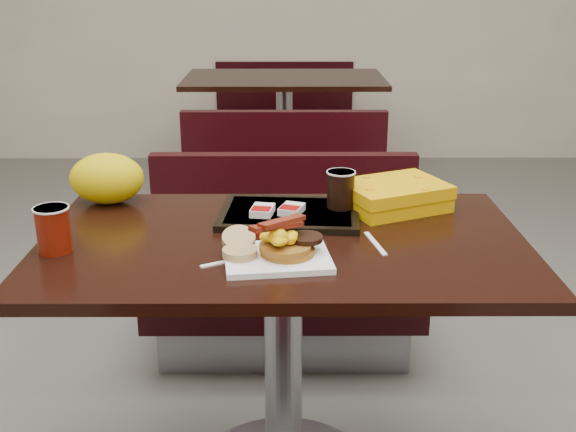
{
  "coord_description": "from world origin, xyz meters",
  "views": [
    {
      "loc": [
        0.01,
        -1.58,
        1.39
      ],
      "look_at": [
        0.01,
        -0.03,
        0.82
      ],
      "focal_mm": 42.98,
      "sensor_mm": 36.0,
      "label": 1
    }
  ],
  "objects_px": {
    "hashbrown_sleeve_right": "(292,209)",
    "tray": "(289,214)",
    "pancake_stack": "(288,249)",
    "table_far": "(284,138)",
    "coffee_cup_near": "(53,229)",
    "table_near": "(283,369)",
    "bench_far_s": "(284,172)",
    "paper_bag": "(107,178)",
    "clamshell": "(394,196)",
    "bench_far_n": "(284,117)",
    "bench_near_n": "(284,266)",
    "hashbrown_sleeve_left": "(262,210)",
    "fork": "(219,263)",
    "coffee_cup_far": "(341,190)",
    "platter": "(277,258)",
    "knife": "(375,243)"
  },
  "relations": [
    {
      "from": "pancake_stack",
      "to": "knife",
      "type": "height_order",
      "value": "pancake_stack"
    },
    {
      "from": "table_near",
      "to": "coffee_cup_near",
      "type": "relative_size",
      "value": 10.99
    },
    {
      "from": "table_far",
      "to": "paper_bag",
      "type": "distance_m",
      "value": 2.42
    },
    {
      "from": "table_far",
      "to": "hashbrown_sleeve_left",
      "type": "bearing_deg",
      "value": -91.27
    },
    {
      "from": "pancake_stack",
      "to": "clamshell",
      "type": "bearing_deg",
      "value": 50.15
    },
    {
      "from": "pancake_stack",
      "to": "tray",
      "type": "relative_size",
      "value": 0.34
    },
    {
      "from": "paper_bag",
      "to": "tray",
      "type": "bearing_deg",
      "value": -13.05
    },
    {
      "from": "table_near",
      "to": "bench_far_s",
      "type": "distance_m",
      "value": 1.9
    },
    {
      "from": "platter",
      "to": "clamshell",
      "type": "height_order",
      "value": "clamshell"
    },
    {
      "from": "tray",
      "to": "paper_bag",
      "type": "bearing_deg",
      "value": 171.09
    },
    {
      "from": "bench_near_n",
      "to": "hashbrown_sleeve_left",
      "type": "distance_m",
      "value": 0.71
    },
    {
      "from": "table_near",
      "to": "pancake_stack",
      "type": "distance_m",
      "value": 0.42
    },
    {
      "from": "hashbrown_sleeve_right",
      "to": "tray",
      "type": "bearing_deg",
      "value": 127.16
    },
    {
      "from": "hashbrown_sleeve_left",
      "to": "table_far",
      "type": "bearing_deg",
      "value": 98.69
    },
    {
      "from": "table_near",
      "to": "coffee_cup_far",
      "type": "distance_m",
      "value": 0.5
    },
    {
      "from": "tray",
      "to": "clamshell",
      "type": "distance_m",
      "value": 0.3
    },
    {
      "from": "pancake_stack",
      "to": "coffee_cup_far",
      "type": "bearing_deg",
      "value": 65.23
    },
    {
      "from": "platter",
      "to": "bench_far_s",
      "type": "bearing_deg",
      "value": 82.6
    },
    {
      "from": "table_near",
      "to": "bench_near_n",
      "type": "distance_m",
      "value": 0.7
    },
    {
      "from": "hashbrown_sleeve_right",
      "to": "clamshell",
      "type": "height_order",
      "value": "clamshell"
    },
    {
      "from": "coffee_cup_near",
      "to": "clamshell",
      "type": "relative_size",
      "value": 0.41
    },
    {
      "from": "knife",
      "to": "hashbrown_sleeve_right",
      "type": "bearing_deg",
      "value": -142.09
    },
    {
      "from": "bench_near_n",
      "to": "paper_bag",
      "type": "xyz_separation_m",
      "value": [
        -0.5,
        -0.43,
        0.46
      ]
    },
    {
      "from": "bench_far_s",
      "to": "table_far",
      "type": "bearing_deg",
      "value": 90.0
    },
    {
      "from": "bench_near_n",
      "to": "tray",
      "type": "bearing_deg",
      "value": -88.25
    },
    {
      "from": "knife",
      "to": "hashbrown_sleeve_right",
      "type": "height_order",
      "value": "hashbrown_sleeve_right"
    },
    {
      "from": "clamshell",
      "to": "table_far",
      "type": "bearing_deg",
      "value": 73.35
    },
    {
      "from": "pancake_stack",
      "to": "tray",
      "type": "height_order",
      "value": "pancake_stack"
    },
    {
      "from": "tray",
      "to": "coffee_cup_far",
      "type": "distance_m",
      "value": 0.15
    },
    {
      "from": "hashbrown_sleeve_right",
      "to": "hashbrown_sleeve_left",
      "type": "bearing_deg",
      "value": -153.78
    },
    {
      "from": "coffee_cup_near",
      "to": "pancake_stack",
      "type": "bearing_deg",
      "value": -5.39
    },
    {
      "from": "bench_far_s",
      "to": "tray",
      "type": "relative_size",
      "value": 2.71
    },
    {
      "from": "paper_bag",
      "to": "coffee_cup_near",
      "type": "bearing_deg",
      "value": -96.67
    },
    {
      "from": "tray",
      "to": "hashbrown_sleeve_left",
      "type": "xyz_separation_m",
      "value": [
        -0.07,
        -0.03,
        0.02
      ]
    },
    {
      "from": "coffee_cup_far",
      "to": "bench_far_n",
      "type": "bearing_deg",
      "value": 92.85
    },
    {
      "from": "knife",
      "to": "coffee_cup_near",
      "type": "bearing_deg",
      "value": -98.08
    },
    {
      "from": "bench_far_s",
      "to": "hashbrown_sleeve_right",
      "type": "distance_m",
      "value": 1.81
    },
    {
      "from": "fork",
      "to": "tray",
      "type": "distance_m",
      "value": 0.35
    },
    {
      "from": "bench_far_s",
      "to": "coffee_cup_near",
      "type": "bearing_deg",
      "value": -105.2
    },
    {
      "from": "fork",
      "to": "hashbrown_sleeve_left",
      "type": "xyz_separation_m",
      "value": [
        0.09,
        0.28,
        0.03
      ]
    },
    {
      "from": "knife",
      "to": "hashbrown_sleeve_right",
      "type": "distance_m",
      "value": 0.27
    },
    {
      "from": "fork",
      "to": "tray",
      "type": "height_order",
      "value": "tray"
    },
    {
      "from": "knife",
      "to": "tray",
      "type": "height_order",
      "value": "tray"
    },
    {
      "from": "pancake_stack",
      "to": "table_far",
      "type": "bearing_deg",
      "value": 90.23
    },
    {
      "from": "table_far",
      "to": "paper_bag",
      "type": "xyz_separation_m",
      "value": [
        -0.5,
        -2.33,
        0.45
      ]
    },
    {
      "from": "bench_far_n",
      "to": "pancake_stack",
      "type": "distance_m",
      "value": 3.46
    },
    {
      "from": "bench_far_n",
      "to": "platter",
      "type": "height_order",
      "value": "platter"
    },
    {
      "from": "fork",
      "to": "clamshell",
      "type": "xyz_separation_m",
      "value": [
        0.45,
        0.38,
        0.03
      ]
    },
    {
      "from": "bench_far_s",
      "to": "coffee_cup_near",
      "type": "height_order",
      "value": "coffee_cup_near"
    },
    {
      "from": "coffee_cup_near",
      "to": "paper_bag",
      "type": "height_order",
      "value": "paper_bag"
    }
  ]
}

